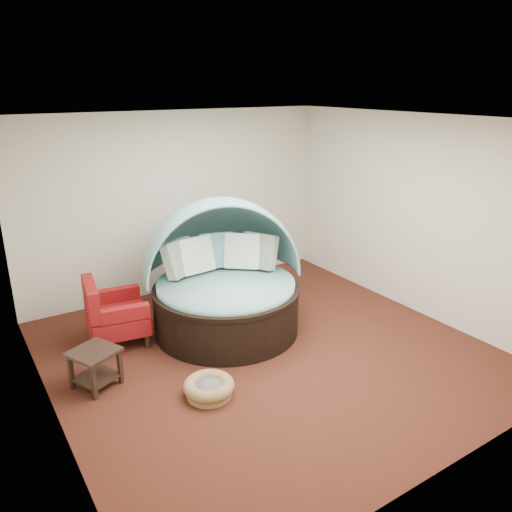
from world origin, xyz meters
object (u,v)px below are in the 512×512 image
canopy_daybed (224,270)px  red_armchair (113,314)px  side_table (95,363)px  pet_basket (209,388)px

canopy_daybed → red_armchair: canopy_daybed is taller
canopy_daybed → side_table: canopy_daybed is taller
red_armchair → side_table: bearing=-110.5°
canopy_daybed → pet_basket: canopy_daybed is taller
side_table → red_armchair: bearing=60.5°
pet_basket → red_armchair: red_armchair is taller
pet_basket → canopy_daybed: bearing=54.5°
red_armchair → side_table: size_ratio=1.44×
side_table → canopy_daybed: bearing=14.3°
canopy_daybed → pet_basket: 1.78m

